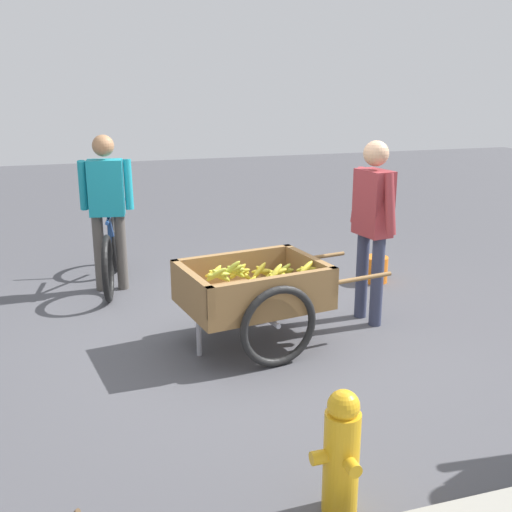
{
  "coord_description": "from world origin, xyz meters",
  "views": [
    {
      "loc": [
        1.4,
        4.44,
        2.1
      ],
      "look_at": [
        0.02,
        0.0,
        0.75
      ],
      "focal_mm": 43.0,
      "sensor_mm": 36.0,
      "label": 1
    }
  ],
  "objects": [
    {
      "name": "ground_plane",
      "position": [
        0.0,
        0.0,
        0.0
      ],
      "size": [
        24.0,
        24.0,
        0.0
      ],
      "primitive_type": "plane",
      "color": "#47474C"
    },
    {
      "name": "fruit_cart",
      "position": [
        0.04,
        0.02,
        0.44
      ],
      "size": [
        1.75,
        1.04,
        0.74
      ],
      "color": "olive",
      "rests_on": "ground"
    },
    {
      "name": "vendor_person",
      "position": [
        -1.09,
        -0.17,
        0.96
      ],
      "size": [
        0.25,
        0.61,
        1.61
      ],
      "color": "#333851",
      "rests_on": "ground"
    },
    {
      "name": "bicycle",
      "position": [
        1.01,
        -1.89,
        0.35
      ],
      "size": [
        0.46,
        1.65,
        0.85
      ],
      "color": "black",
      "rests_on": "ground"
    },
    {
      "name": "cyclist_person",
      "position": [
        1.03,
        -1.74,
        0.94
      ],
      "size": [
        0.51,
        0.25,
        1.58
      ],
      "color": "#4C4742",
      "rests_on": "ground"
    },
    {
      "name": "fire_hydrant",
      "position": [
        0.23,
        2.07,
        0.33
      ],
      "size": [
        0.25,
        0.25,
        0.67
      ],
      "color": "gold",
      "rests_on": "ground"
    },
    {
      "name": "plastic_bucket",
      "position": [
        -1.68,
        -1.14,
        0.14
      ],
      "size": [
        0.26,
        0.26,
        0.28
      ],
      "primitive_type": "cylinder",
      "color": "orange",
      "rests_on": "ground"
    }
  ]
}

